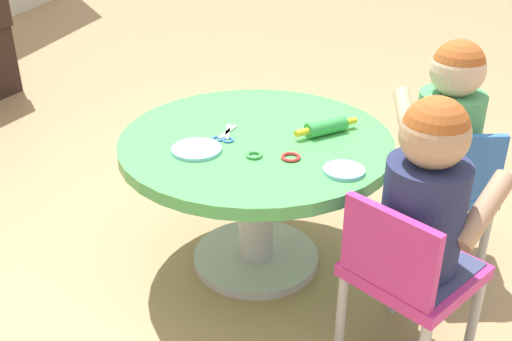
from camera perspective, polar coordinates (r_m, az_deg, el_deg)
ground_plane at (r=2.18m, az=-0.00°, el=-8.43°), size 10.00×10.00×0.00m
craft_table at (r=1.98m, az=-0.00°, el=0.11°), size 0.88×0.88×0.48m
child_chair_left at (r=1.66m, az=13.99°, el=-9.39°), size 0.41×0.41×0.54m
seated_child_left at (r=1.57m, az=15.75°, el=-2.13°), size 0.44×0.41×0.51m
child_chair_right at (r=2.10m, az=17.16°, el=-1.44°), size 0.37×0.37×0.54m
seated_child_right at (r=2.04m, az=17.70°, el=4.67°), size 0.41×0.36×0.51m
rolling_pin at (r=1.96m, az=6.62°, el=4.10°), size 0.17×0.18×0.05m
craft_scissors at (r=1.93m, az=-2.93°, el=3.24°), size 0.14×0.07×0.01m
playdough_blob_0 at (r=1.85m, az=-5.61°, el=1.99°), size 0.15×0.15×0.01m
playdough_blob_1 at (r=1.73m, az=8.26°, el=0.01°), size 0.12×0.12×0.01m
cookie_cutter_0 at (r=1.80m, az=-0.17°, el=1.46°), size 0.05×0.05×0.01m
cookie_cutter_1 at (r=1.80m, az=3.28°, el=1.27°), size 0.06×0.06×0.01m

